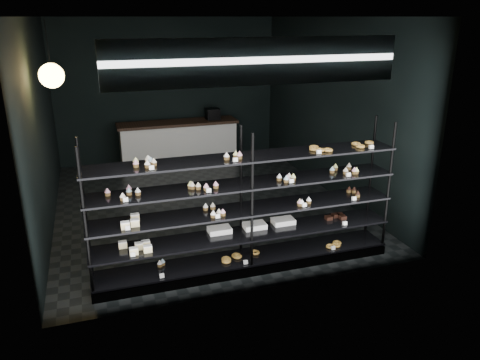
{
  "coord_description": "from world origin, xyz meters",
  "views": [
    {
      "loc": [
        -1.77,
        -7.71,
        3.2
      ],
      "look_at": [
        0.12,
        -1.9,
        1.06
      ],
      "focal_mm": 35.0,
      "sensor_mm": 36.0,
      "label": 1
    }
  ],
  "objects": [
    {
      "name": "room",
      "position": [
        0.0,
        0.0,
        1.6
      ],
      "size": [
        5.01,
        6.01,
        3.2
      ],
      "color": "black",
      "rests_on": "ground"
    },
    {
      "name": "pendant_lamp",
      "position": [
        -2.2,
        -0.86,
        2.45
      ],
      "size": [
        0.33,
        0.33,
        0.9
      ],
      "color": "black",
      "rests_on": "room"
    },
    {
      "name": "service_counter",
      "position": [
        0.1,
        2.5,
        0.5
      ],
      "size": [
        2.67,
        0.65,
        1.23
      ],
      "color": "beige",
      "rests_on": "room"
    },
    {
      "name": "display_shelf",
      "position": [
        0.01,
        -2.45,
        0.63
      ],
      "size": [
        4.0,
        0.5,
        1.91
      ],
      "color": "black",
      "rests_on": "room"
    },
    {
      "name": "signage",
      "position": [
        0.0,
        -2.93,
        2.75
      ],
      "size": [
        3.3,
        0.05,
        0.5
      ],
      "color": "#0D2245",
      "rests_on": "room"
    }
  ]
}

